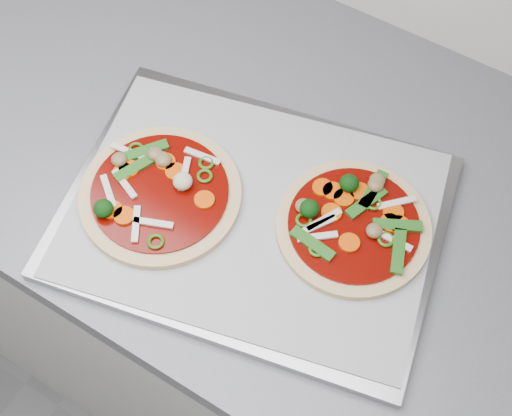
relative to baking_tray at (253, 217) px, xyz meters
The scene contains 4 objects.
baking_tray is the anchor object (origin of this frame).
parchment 0.01m from the baking_tray, ahead, with size 0.43×0.31×0.00m, color #A4A4A9.
pizza_left 0.12m from the baking_tray, 160.33° to the right, with size 0.25×0.25×0.03m.
pizza_right 0.12m from the baking_tray, 22.57° to the left, with size 0.25×0.25×0.03m.
Camera 1 is at (-0.38, 0.85, 1.67)m, focal length 50.00 mm.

